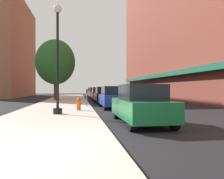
{
  "coord_description": "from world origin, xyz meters",
  "views": [
    {
      "loc": [
        1.36,
        -4.93,
        1.49
      ],
      "look_at": [
        5.35,
        20.32,
        1.37
      ],
      "focal_mm": 34.86,
      "sensor_mm": 36.0,
      "label": 1
    }
  ],
  "objects": [
    {
      "name": "ground_plane",
      "position": [
        4.0,
        18.0,
        0.0
      ],
      "size": [
        90.0,
        90.0,
        0.0
      ],
      "primitive_type": "plane",
      "color": "black"
    },
    {
      "name": "car_black",
      "position": [
        4.0,
        17.04,
        0.81
      ],
      "size": [
        1.8,
        4.3,
        1.66
      ],
      "rotation": [
        0.0,
        0.0,
        0.03
      ],
      "color": "black",
      "rests_on": "ground"
    },
    {
      "name": "car_blue",
      "position": [
        4.0,
        11.32,
        0.81
      ],
      "size": [
        1.8,
        4.3,
        1.66
      ],
      "rotation": [
        0.0,
        0.0,
        -0.01
      ],
      "color": "black",
      "rests_on": "ground"
    },
    {
      "name": "parking_meter_near",
      "position": [
        2.05,
        11.76,
        0.95
      ],
      "size": [
        0.14,
        0.09,
        1.31
      ],
      "color": "slate",
      "rests_on": "sidewalk_slab"
    },
    {
      "name": "fire_hydrant",
      "position": [
        1.42,
        8.89,
        0.52
      ],
      "size": [
        0.33,
        0.26,
        0.79
      ],
      "color": "#E05614",
      "rests_on": "sidewalk_slab"
    },
    {
      "name": "car_white",
      "position": [
        4.0,
        35.16,
        0.81
      ],
      "size": [
        1.8,
        4.3,
        1.66
      ],
      "rotation": [
        0.0,
        0.0,
        -0.02
      ],
      "color": "black",
      "rests_on": "ground"
    },
    {
      "name": "lamppost",
      "position": [
        0.29,
        7.11,
        3.2
      ],
      "size": [
        0.48,
        0.48,
        5.9
      ],
      "color": "black",
      "rests_on": "sidewalk_slab"
    },
    {
      "name": "car_green",
      "position": [
        4.0,
        3.96,
        0.81
      ],
      "size": [
        1.8,
        4.3,
        1.66
      ],
      "rotation": [
        0.0,
        0.0,
        -0.0
      ],
      "color": "black",
      "rests_on": "ground"
    },
    {
      "name": "car_silver",
      "position": [
        4.0,
        29.12,
        0.81
      ],
      "size": [
        1.8,
        4.3,
        1.66
      ],
      "rotation": [
        0.0,
        0.0,
        -0.0
      ],
      "color": "black",
      "rests_on": "ground"
    },
    {
      "name": "car_red",
      "position": [
        4.0,
        22.69,
        0.81
      ],
      "size": [
        1.8,
        4.3,
        1.66
      ],
      "rotation": [
        0.0,
        0.0,
        0.01
      ],
      "color": "black",
      "rests_on": "ground"
    },
    {
      "name": "tree_near",
      "position": [
        -1.35,
        22.58,
        4.74
      ],
      "size": [
        4.8,
        4.8,
        7.39
      ],
      "color": "#422D1E",
      "rests_on": "sidewalk_slab"
    },
    {
      "name": "building_far_background",
      "position": [
        -11.01,
        37.0,
        8.59
      ],
      "size": [
        6.8,
        18.0,
        17.21
      ],
      "color": "#9E6047",
      "rests_on": "ground"
    },
    {
      "name": "sidewalk_slab",
      "position": [
        0.0,
        19.0,
        0.06
      ],
      "size": [
        4.8,
        50.0,
        0.12
      ],
      "primitive_type": "cube",
      "color": "#B7B2A8",
      "rests_on": "ground"
    }
  ]
}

